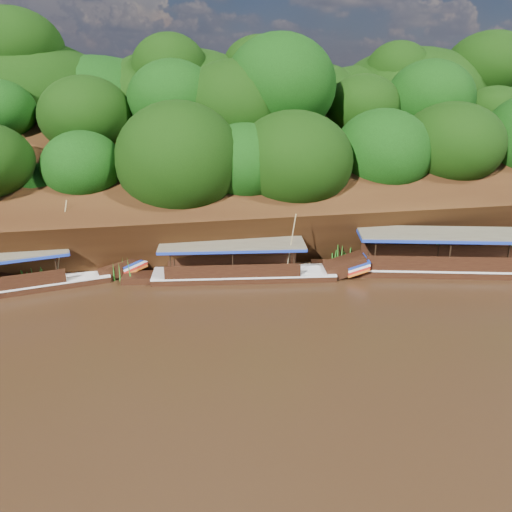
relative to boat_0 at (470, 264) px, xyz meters
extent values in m
plane|color=black|center=(-14.36, -6.18, -0.60)|extent=(160.00, 160.00, 0.00)
cube|color=black|center=(-14.36, 9.82, 2.90)|extent=(120.00, 16.12, 13.64)
cube|color=black|center=(-14.36, 19.82, -0.60)|extent=(120.00, 24.00, 12.00)
ellipsoid|color=#18400A|center=(-20.36, 8.82, 2.90)|extent=(18.00, 8.00, 6.40)
ellipsoid|color=#18400A|center=(-14.36, 16.82, 8.60)|extent=(24.00, 11.00, 8.40)
cube|color=black|center=(-0.81, 0.19, -0.60)|extent=(13.90, 5.47, 0.96)
cube|color=silver|center=(-0.81, 0.19, -0.14)|extent=(13.91, 5.53, 0.11)
cube|color=brown|center=(-1.65, 0.39, 1.99)|extent=(11.08, 5.12, 0.13)
cube|color=#173199|center=(-1.65, 0.39, 1.86)|extent=(11.08, 5.12, 0.19)
cube|color=black|center=(-14.12, 1.77, -0.60)|extent=(11.31, 3.44, 0.84)
cube|color=silver|center=(-14.12, 1.77, -0.20)|extent=(11.32, 3.50, 0.09)
cube|color=black|center=(-7.90, 0.97, 0.05)|extent=(2.82, 1.86, 1.57)
cube|color=#173199|center=(-7.21, 0.88, 0.33)|extent=(1.56, 1.75, 0.57)
cube|color=red|center=(-7.21, 0.88, 0.02)|extent=(1.56, 1.75, 0.57)
cube|color=brown|center=(-14.81, 1.86, 1.64)|extent=(8.95, 3.44, 0.11)
cube|color=#173199|center=(-14.81, 1.86, 1.53)|extent=(8.95, 3.44, 0.17)
cylinder|color=tan|center=(-11.43, 0.86, 1.77)|extent=(0.39, 0.78, 3.85)
cube|color=black|center=(-21.57, 3.72, 0.06)|extent=(3.17, 2.11, 1.67)
cube|color=#173199|center=(-20.81, 3.88, 0.34)|extent=(1.82, 1.89, 0.62)
cube|color=red|center=(-20.81, 3.88, 0.02)|extent=(1.82, 1.89, 0.62)
cylinder|color=tan|center=(-24.69, 2.89, 2.19)|extent=(1.15, 0.50, 4.59)
cone|color=#27721C|center=(-26.68, 3.65, 0.32)|extent=(1.50, 1.50, 1.83)
cone|color=#27721C|center=(-21.40, 2.87, 0.17)|extent=(1.50, 1.50, 1.53)
cone|color=#27721C|center=(-12.79, 3.48, 0.36)|extent=(1.50, 1.50, 1.90)
cone|color=#27721C|center=(-7.29, 3.42, 0.38)|extent=(1.50, 1.50, 1.95)
cone|color=#27721C|center=(-0.82, 2.72, 0.26)|extent=(1.50, 1.50, 1.71)
cone|color=#27721C|center=(5.08, 3.91, 0.34)|extent=(1.50, 1.50, 1.87)
camera|label=1|loc=(-18.68, -26.23, 11.37)|focal=35.00mm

